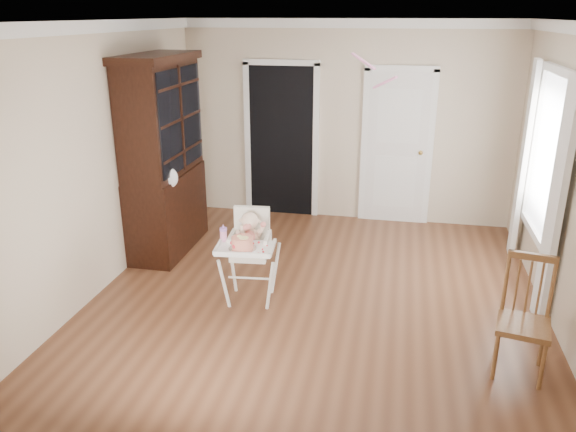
% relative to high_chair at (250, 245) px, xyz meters
% --- Properties ---
extents(floor, '(5.00, 5.00, 0.00)m').
position_rel_high_chair_xyz_m(floor, '(0.65, 0.19, -0.60)').
color(floor, '#56311D').
rests_on(floor, ground).
extents(ceiling, '(5.00, 5.00, 0.00)m').
position_rel_high_chair_xyz_m(ceiling, '(0.65, 0.19, 2.10)').
color(ceiling, white).
rests_on(ceiling, wall_back).
extents(wall_back, '(4.50, 0.00, 4.50)m').
position_rel_high_chair_xyz_m(wall_back, '(0.65, 2.69, 0.75)').
color(wall_back, '#C6B39A').
rests_on(wall_back, floor).
extents(wall_left, '(0.00, 5.00, 5.00)m').
position_rel_high_chair_xyz_m(wall_left, '(-1.60, 0.19, 0.75)').
color(wall_left, '#C6B39A').
rests_on(wall_left, floor).
extents(wall_right, '(0.00, 5.00, 5.00)m').
position_rel_high_chair_xyz_m(wall_right, '(2.90, 0.19, 0.75)').
color(wall_right, '#C6B39A').
rests_on(wall_right, floor).
extents(crown_molding, '(4.50, 5.00, 0.12)m').
position_rel_high_chair_xyz_m(crown_molding, '(0.65, 0.19, 2.04)').
color(crown_molding, white).
rests_on(crown_molding, ceiling).
extents(doorway, '(1.06, 0.05, 2.22)m').
position_rel_high_chair_xyz_m(doorway, '(-0.25, 2.67, 0.51)').
color(doorway, black).
rests_on(doorway, wall_back).
extents(closet_door, '(0.96, 0.09, 2.13)m').
position_rel_high_chair_xyz_m(closet_door, '(1.35, 2.67, 0.42)').
color(closet_door, white).
rests_on(closet_door, wall_back).
extents(window_right, '(0.13, 1.84, 2.30)m').
position_rel_high_chair_xyz_m(window_right, '(2.83, 0.99, 0.69)').
color(window_right, white).
rests_on(window_right, wall_right).
extents(high_chair, '(0.61, 0.73, 0.97)m').
position_rel_high_chair_xyz_m(high_chair, '(0.00, 0.00, 0.00)').
color(high_chair, white).
rests_on(high_chair, floor).
extents(baby, '(0.28, 0.21, 0.40)m').
position_rel_high_chair_xyz_m(baby, '(-0.00, 0.02, 0.13)').
color(baby, beige).
rests_on(baby, high_chair).
extents(cake, '(0.26, 0.26, 0.12)m').
position_rel_high_chair_xyz_m(cake, '(0.00, -0.27, 0.14)').
color(cake, silver).
rests_on(cake, high_chair).
extents(sippy_cup, '(0.07, 0.07, 0.17)m').
position_rel_high_chair_xyz_m(sippy_cup, '(-0.23, -0.11, 0.15)').
color(sippy_cup, pink).
rests_on(sippy_cup, high_chair).
extents(china_cabinet, '(0.62, 1.39, 2.34)m').
position_rel_high_chair_xyz_m(china_cabinet, '(-1.34, 1.10, 0.57)').
color(china_cabinet, black).
rests_on(china_cabinet, floor).
extents(dining_chair, '(0.47, 0.47, 0.98)m').
position_rel_high_chair_xyz_m(dining_chair, '(2.45, -0.72, -0.14)').
color(dining_chair, brown).
rests_on(dining_chair, floor).
extents(streamer, '(0.30, 0.42, 0.15)m').
position_rel_high_chair_xyz_m(streamer, '(0.94, 1.38, 1.67)').
color(streamer, '#FF93CA').
rests_on(streamer, ceiling).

